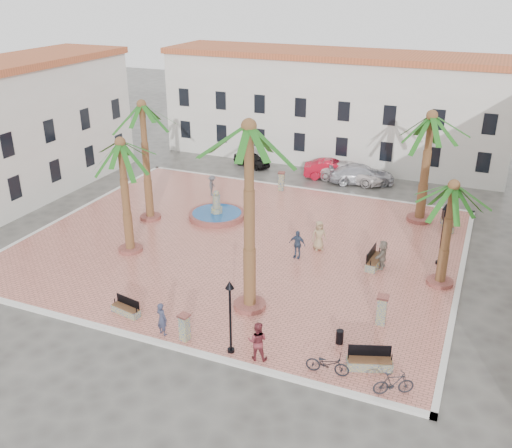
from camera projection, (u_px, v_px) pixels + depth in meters
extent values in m
plane|color=#56544F|center=(241.00, 245.00, 35.64)|extent=(120.00, 120.00, 0.00)
cube|color=#CE7564|center=(241.00, 244.00, 35.61)|extent=(26.00, 22.00, 0.15)
cube|color=silver|center=(299.00, 188.00, 44.89)|extent=(26.30, 0.30, 0.16)
cube|color=silver|center=(144.00, 339.00, 26.33)|extent=(26.30, 0.30, 0.16)
cube|color=silver|center=(459.00, 284.00, 30.98)|extent=(0.30, 22.30, 0.16)
cube|color=silver|center=(74.00, 213.00, 40.24)|extent=(0.30, 22.30, 0.16)
cube|color=silver|center=(333.00, 109.00, 50.71)|extent=(30.00, 7.00, 9.00)
cube|color=#BA5933|center=(336.00, 54.00, 48.80)|extent=(30.40, 7.40, 0.50)
cube|color=black|center=(186.00, 129.00, 53.37)|extent=(1.00, 0.12, 1.60)
cube|color=black|center=(222.00, 133.00, 52.04)|extent=(1.00, 0.12, 1.60)
cube|color=black|center=(260.00, 138.00, 50.70)|extent=(1.00, 0.12, 1.60)
cube|color=black|center=(300.00, 142.00, 49.37)|extent=(1.00, 0.12, 1.60)
cube|color=black|center=(342.00, 147.00, 48.03)|extent=(1.00, 0.12, 1.60)
cube|color=black|center=(386.00, 152.00, 46.69)|extent=(1.00, 0.12, 1.60)
cube|color=black|center=(433.00, 157.00, 45.36)|extent=(1.00, 0.12, 1.60)
cube|color=black|center=(483.00, 162.00, 44.02)|extent=(1.00, 0.12, 1.60)
cube|color=black|center=(184.00, 97.00, 52.17)|extent=(1.00, 0.12, 1.60)
cube|color=black|center=(221.00, 101.00, 50.83)|extent=(1.00, 0.12, 1.60)
cube|color=black|center=(260.00, 104.00, 49.50)|extent=(1.00, 0.12, 1.60)
cube|color=black|center=(301.00, 108.00, 48.16)|extent=(1.00, 0.12, 1.60)
cube|color=black|center=(344.00, 111.00, 46.82)|extent=(1.00, 0.12, 1.60)
cube|color=black|center=(390.00, 115.00, 45.49)|extent=(1.00, 0.12, 1.60)
cube|color=black|center=(438.00, 120.00, 44.15)|extent=(1.00, 0.12, 1.60)
cube|color=black|center=(490.00, 124.00, 42.82)|extent=(1.00, 0.12, 1.60)
cube|color=black|center=(15.00, 188.00, 38.78)|extent=(0.12, 1.00, 1.60)
cube|color=black|center=(55.00, 171.00, 42.15)|extent=(0.12, 1.00, 1.60)
cube|color=black|center=(89.00, 156.00, 45.53)|extent=(0.12, 1.00, 1.60)
cube|color=black|center=(119.00, 144.00, 48.90)|extent=(0.12, 1.00, 1.60)
cube|color=black|center=(7.00, 145.00, 37.57)|extent=(0.12, 1.00, 1.60)
cube|color=black|center=(49.00, 131.00, 40.95)|extent=(0.12, 1.00, 1.60)
cube|color=black|center=(85.00, 119.00, 44.32)|extent=(0.12, 1.00, 1.60)
cube|color=black|center=(115.00, 109.00, 47.70)|extent=(0.12, 1.00, 1.60)
cylinder|color=#984D44|center=(217.00, 215.00, 39.20)|extent=(3.84, 3.84, 0.37)
cylinder|color=#194C8C|center=(217.00, 213.00, 39.14)|extent=(3.39, 3.39, 0.05)
cylinder|color=gray|center=(217.00, 213.00, 39.13)|extent=(0.82, 0.82, 0.73)
cylinder|color=gray|center=(217.00, 203.00, 38.83)|extent=(0.55, 0.55, 1.10)
sphere|color=gray|center=(216.00, 193.00, 38.56)|extent=(0.40, 0.40, 0.40)
cylinder|color=#984D44|center=(151.00, 217.00, 39.11)|extent=(1.42, 1.42, 0.21)
cylinder|color=brown|center=(146.00, 162.00, 37.54)|extent=(0.46, 0.46, 7.63)
sphere|color=brown|center=(141.00, 104.00, 36.00)|extent=(0.62, 0.62, 0.62)
cylinder|color=#984D44|center=(131.00, 249.00, 34.54)|extent=(1.44, 1.44, 0.22)
cylinder|color=brown|center=(125.00, 197.00, 33.18)|extent=(0.47, 0.47, 6.55)
sphere|color=brown|center=(120.00, 142.00, 31.86)|extent=(0.63, 0.63, 0.63)
cylinder|color=#984D44|center=(250.00, 305.00, 28.66)|extent=(1.63, 1.63, 0.24)
cylinder|color=brown|center=(249.00, 220.00, 26.80)|extent=(0.53, 0.53, 9.03)
sphere|color=brown|center=(249.00, 126.00, 24.98)|extent=(0.71, 0.71, 0.71)
cylinder|color=#984D44|center=(440.00, 282.00, 30.85)|extent=(1.43, 1.43, 0.21)
cylinder|color=brown|center=(447.00, 234.00, 29.72)|extent=(0.46, 0.46, 5.43)
sphere|color=brown|center=(454.00, 185.00, 28.62)|extent=(0.62, 0.62, 0.62)
cylinder|color=#984D44|center=(419.00, 219.00, 38.79)|extent=(1.69, 1.69, 0.25)
cylinder|color=brown|center=(425.00, 168.00, 37.34)|extent=(0.55, 0.55, 6.95)
sphere|color=brown|center=(432.00, 116.00, 35.95)|extent=(0.74, 0.74, 0.74)
cube|color=gray|center=(126.00, 311.00, 28.06)|extent=(1.66, 0.78, 0.35)
cube|color=#56351E|center=(126.00, 307.00, 27.98)|extent=(1.56, 0.72, 0.05)
cube|color=black|center=(128.00, 301.00, 28.03)|extent=(1.49, 0.33, 0.44)
cylinder|color=black|center=(115.00, 301.00, 28.32)|extent=(0.05, 0.05, 0.27)
cylinder|color=black|center=(136.00, 310.00, 27.55)|extent=(0.05, 0.05, 0.27)
cube|color=gray|center=(369.00, 364.00, 24.14)|extent=(2.02, 1.20, 0.43)
cube|color=#56351E|center=(370.00, 360.00, 24.05)|extent=(1.90, 1.12, 0.06)
cube|color=black|center=(370.00, 351.00, 24.14)|extent=(1.73, 0.66, 0.54)
cylinder|color=black|center=(348.00, 356.00, 24.04)|extent=(0.05, 0.05, 0.32)
cylinder|color=black|center=(392.00, 358.00, 23.95)|extent=(0.05, 0.05, 0.32)
cube|color=gray|center=(375.00, 262.00, 32.69)|extent=(0.73, 1.99, 0.43)
cube|color=#56351E|center=(375.00, 258.00, 32.59)|extent=(0.67, 1.88, 0.07)
cube|color=black|center=(371.00, 253.00, 32.57)|extent=(0.18, 1.85, 0.54)
cylinder|color=black|center=(370.00, 263.00, 31.78)|extent=(0.05, 0.05, 0.33)
cylinder|color=black|center=(380.00, 250.00, 33.29)|extent=(0.05, 0.05, 0.33)
cube|color=gray|center=(447.00, 225.00, 37.57)|extent=(1.04, 1.98, 0.42)
cube|color=#56351E|center=(447.00, 222.00, 37.47)|extent=(0.96, 1.86, 0.06)
cube|color=black|center=(444.00, 218.00, 37.39)|extent=(0.50, 1.74, 0.53)
cylinder|color=black|center=(450.00, 225.00, 36.61)|extent=(0.05, 0.05, 0.32)
cylinder|color=black|center=(446.00, 215.00, 38.23)|extent=(0.05, 0.05, 0.32)
cylinder|color=black|center=(231.00, 350.00, 25.29)|extent=(0.32, 0.32, 0.14)
cylinder|color=black|center=(230.00, 319.00, 24.64)|extent=(0.11, 0.11, 3.19)
cone|color=black|center=(230.00, 285.00, 23.95)|extent=(0.39, 0.39, 0.35)
sphere|color=beige|center=(230.00, 287.00, 24.00)|extent=(0.21, 0.21, 0.21)
cylinder|color=black|center=(438.00, 262.00, 32.99)|extent=(0.33, 0.33, 0.15)
cylinder|color=black|center=(442.00, 236.00, 32.31)|extent=(0.11, 0.11, 3.34)
cone|color=black|center=(446.00, 206.00, 31.58)|extent=(0.41, 0.41, 0.37)
sphere|color=beige|center=(446.00, 209.00, 31.64)|extent=(0.22, 0.22, 0.22)
cube|color=gray|center=(185.00, 328.00, 25.90)|extent=(0.44, 0.44, 1.24)
cube|color=#984D44|center=(184.00, 316.00, 25.63)|extent=(0.55, 0.55, 0.10)
cube|color=gray|center=(281.00, 182.00, 44.02)|extent=(0.49, 0.49, 1.36)
cube|color=#984D44|center=(282.00, 173.00, 43.72)|extent=(0.61, 0.61, 0.10)
cube|color=gray|center=(382.00, 311.00, 27.06)|extent=(0.46, 0.46, 1.42)
cube|color=#984D44|center=(383.00, 297.00, 26.75)|extent=(0.57, 0.57, 0.11)
cylinder|color=black|center=(340.00, 337.00, 25.77)|extent=(0.34, 0.34, 0.67)
imported|color=#31344C|center=(162.00, 319.00, 26.24)|extent=(0.69, 0.56, 1.65)
imported|color=black|center=(328.00, 364.00, 23.76)|extent=(1.90, 0.81, 0.97)
imported|color=maroon|center=(257.00, 341.00, 24.50)|extent=(1.01, 0.86, 1.82)
imported|color=black|center=(394.00, 383.00, 22.58)|extent=(1.70, 1.21, 1.01)
imported|color=#A0855F|center=(319.00, 235.00, 34.38)|extent=(1.08, 1.01, 1.85)
imported|color=#354662|center=(297.00, 244.00, 33.42)|extent=(1.03, 0.48, 1.72)
imported|color=#4B4C51|center=(212.00, 186.00, 42.90)|extent=(0.81, 1.13, 1.58)
imported|color=gray|center=(383.00, 255.00, 32.19)|extent=(0.58, 1.61, 1.71)
imported|color=black|center=(252.00, 160.00, 50.01)|extent=(3.85, 2.66, 1.22)
imported|color=#AF0D22|center=(332.00, 169.00, 46.98)|extent=(4.93, 2.80, 1.54)
imported|color=#B5B5BE|center=(361.00, 174.00, 45.90)|extent=(5.68, 3.76, 1.53)
imported|color=silver|center=(353.00, 172.00, 46.32)|extent=(5.69, 3.13, 1.51)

